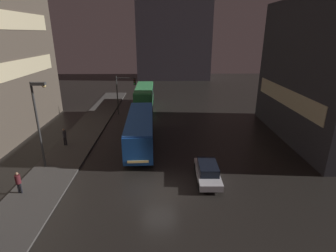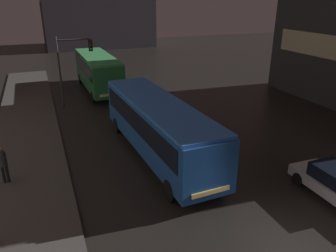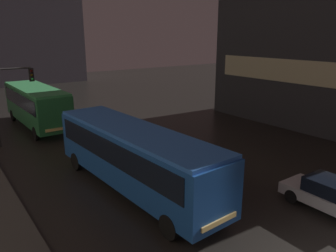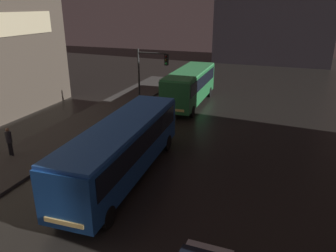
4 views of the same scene
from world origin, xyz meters
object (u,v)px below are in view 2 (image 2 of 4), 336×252
Objects in this scene: bus_far at (98,69)px; pedestrian_mid at (3,162)px; bus_near at (158,123)px; traffic_light_main at (71,59)px.

pedestrian_mid is (-7.23, -14.97, -0.82)m from bus_far.
pedestrian_mid is at bearing 63.24° from bus_far.
bus_near is 6.21× the size of pedestrian_mid.
traffic_light_main reaches higher than pedestrian_mid.
bus_near is 2.05× the size of traffic_light_main.
pedestrian_mid is 12.53m from traffic_light_main.
pedestrian_mid is at bearing -0.99° from bus_near.
bus_near reaches higher than pedestrian_mid.
bus_near is 11.74m from traffic_light_main.
bus_far is (-0.59, 14.76, 0.08)m from bus_near.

